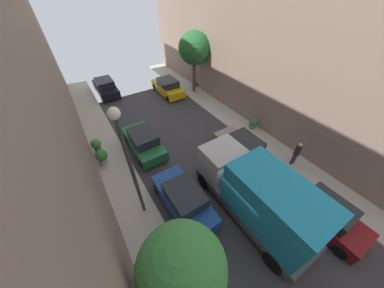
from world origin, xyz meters
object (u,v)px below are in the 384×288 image
parked_car_left_3 (144,142)px  delivery_truck (257,195)px  parked_car_left_4 (106,87)px  parked_car_right_1 (322,211)px  pedestrian (297,153)px  lamp_post (127,156)px  parked_car_right_3 (168,87)px  parked_car_left_2 (184,199)px  potted_plant_5 (96,145)px  street_tree_0 (182,268)px  parked_car_right_2 (243,148)px  street_tree_1 (194,48)px  potted_plant_1 (102,156)px  potted_plant_0 (253,123)px  potted_plant_4 (194,83)px

parked_car_left_3 → delivery_truck: bearing=-70.7°
parked_car_left_4 → parked_car_right_1: (5.40, -19.88, 0.00)m
pedestrian → lamp_post: bearing=167.3°
parked_car_left_4 → parked_car_right_3: bearing=-32.4°
parked_car_left_2 → pedestrian: 7.67m
parked_car_left_2 → parked_car_right_3: same height
parked_car_left_3 → pedestrian: size_ratio=2.44×
potted_plant_5 → lamp_post: bearing=-80.8°
pedestrian → lamp_post: size_ratio=0.28×
street_tree_0 → lamp_post: lamp_post is taller
lamp_post → parked_car_right_2: bearing=2.4°
delivery_truck → street_tree_1: (5.11, 13.17, 2.56)m
parked_car_left_4 → street_tree_1: bearing=-30.9°
potted_plant_1 → lamp_post: size_ratio=0.17×
potted_plant_0 → potted_plant_5: size_ratio=0.83×
parked_car_left_4 → potted_plant_4: parked_car_left_4 is taller
parked_car_left_4 → lamp_post: 15.18m
street_tree_0 → potted_plant_5: bearing=94.8°
street_tree_1 → lamp_post: size_ratio=0.91×
lamp_post → potted_plant_1: bearing=101.3°
potted_plant_1 → potted_plant_5: bearing=91.8°
street_tree_0 → delivery_truck: bearing=13.6°
parked_car_left_4 → potted_plant_0: size_ratio=4.83×
parked_car_left_3 → potted_plant_0: 8.58m
parked_car_left_2 → lamp_post: 4.06m
parked_car_left_2 → parked_car_right_3: (5.40, 12.16, 0.00)m
parked_car_left_4 → delivery_truck: 18.07m
parked_car_right_2 → potted_plant_4: bearing=73.9°
parked_car_right_2 → parked_car_left_4: bearing=110.6°
pedestrian → street_tree_1: 12.56m
delivery_truck → street_tree_0: (-4.71, -1.14, 1.91)m
parked_car_right_1 → potted_plant_5: parked_car_right_1 is taller
parked_car_left_3 → lamp_post: size_ratio=0.67×
parked_car_right_1 → delivery_truck: (-2.70, 2.04, 1.07)m
parked_car_right_2 → street_tree_1: size_ratio=0.74×
parked_car_right_3 → street_tree_0: size_ratio=0.87×
pedestrian → potted_plant_5: 13.18m
parked_car_right_3 → street_tree_1: size_ratio=0.74×
parked_car_right_3 → potted_plant_1: (-8.22, -6.61, 0.02)m
street_tree_0 → parked_car_left_2: bearing=59.3°
parked_car_right_3 → delivery_truck: bearing=-100.6°
pedestrian → potted_plant_5: bearing=142.4°
parked_car_right_2 → parked_car_right_3: (0.00, 10.92, 0.00)m
potted_plant_4 → potted_plant_5: size_ratio=0.69×
pedestrian → street_tree_1: size_ratio=0.30×
lamp_post → parked_car_left_3: bearing=67.2°
parked_car_right_1 → parked_car_left_3: bearing=119.0°
potted_plant_4 → potted_plant_5: bearing=-155.8°
parked_car_right_3 → street_tree_0: bearing=-115.5°
parked_car_right_3 → potted_plant_5: size_ratio=4.01×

